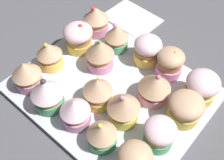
# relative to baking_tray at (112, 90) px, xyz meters

# --- Properties ---
(ground_plane) EXTENTS (1.80, 1.80, 0.03)m
(ground_plane) POSITION_rel_baking_tray_xyz_m (0.00, 0.00, -0.02)
(ground_plane) COLOR #4C4C51
(baking_tray) EXTENTS (0.32, 0.39, 0.01)m
(baking_tray) POSITION_rel_baking_tray_xyz_m (0.00, 0.00, 0.00)
(baking_tray) COLOR silver
(baking_tray) RESTS_ON ground_plane
(cupcake_0) EXTENTS (0.06, 0.06, 0.07)m
(cupcake_0) POSITION_rel_baking_tray_xyz_m (-0.11, -0.14, 0.04)
(cupcake_0) COLOR #4C9E6B
(cupcake_0) RESTS_ON baking_tray
(cupcake_1) EXTENTS (0.06, 0.06, 0.06)m
(cupcake_1) POSITION_rel_baking_tray_xyz_m (-0.04, -0.14, 0.04)
(cupcake_1) COLOR #4C9E6B
(cupcake_1) RESTS_ON baking_tray
(cupcake_2) EXTENTS (0.07, 0.07, 0.06)m
(cupcake_2) POSITION_rel_baking_tray_xyz_m (0.04, -0.15, 0.04)
(cupcake_2) COLOR #EFC651
(cupcake_2) RESTS_ON baking_tray
(cupcake_3) EXTENTS (0.07, 0.07, 0.07)m
(cupcake_3) POSITION_rel_baking_tray_xyz_m (0.10, -0.15, 0.04)
(cupcake_3) COLOR #EFC651
(cupcake_3) RESTS_ON baking_tray
(cupcake_4) EXTENTS (0.05, 0.05, 0.07)m
(cupcake_4) POSITION_rel_baking_tray_xyz_m (-0.10, -0.07, 0.04)
(cupcake_4) COLOR #4C9E6B
(cupcake_4) RESTS_ON baking_tray
(cupcake_5) EXTENTS (0.06, 0.06, 0.08)m
(cupcake_5) POSITION_rel_baking_tray_xyz_m (-0.04, -0.06, 0.05)
(cupcake_5) COLOR #EFC651
(cupcake_5) RESTS_ON baking_tray
(cupcake_6) EXTENTS (0.07, 0.07, 0.07)m
(cupcake_6) POSITION_rel_baking_tray_xyz_m (0.04, -0.08, 0.04)
(cupcake_6) COLOR pink
(cupcake_6) RESTS_ON baking_tray
(cupcake_7) EXTENTS (0.06, 0.06, 0.07)m
(cupcake_7) POSITION_rel_baking_tray_xyz_m (0.12, -0.06, 0.04)
(cupcake_7) COLOR pink
(cupcake_7) RESTS_ON baking_tray
(cupcake_8) EXTENTS (0.06, 0.06, 0.07)m
(cupcake_8) POSITION_rel_baking_tray_xyz_m (-0.10, 0.00, 0.04)
(cupcake_8) COLOR pink
(cupcake_8) RESTS_ON baking_tray
(cupcake_9) EXTENTS (0.06, 0.06, 0.07)m
(cupcake_9) POSITION_rel_baking_tray_xyz_m (-0.04, 0.00, 0.04)
(cupcake_9) COLOR #EFC651
(cupcake_9) RESTS_ON baking_tray
(cupcake_10) EXTENTS (0.06, 0.06, 0.07)m
(cupcake_10) POSITION_rel_baking_tray_xyz_m (0.11, -0.01, 0.04)
(cupcake_10) COLOR #EFC651
(cupcake_10) RESTS_ON baking_tray
(cupcake_11) EXTENTS (0.06, 0.06, 0.08)m
(cupcake_11) POSITION_rel_baking_tray_xyz_m (-0.11, 0.07, 0.05)
(cupcake_11) COLOR #4C9E6B
(cupcake_11) RESTS_ON baking_tray
(cupcake_12) EXTENTS (0.06, 0.06, 0.08)m
(cupcake_12) POSITION_rel_baking_tray_xyz_m (0.03, 0.06, 0.05)
(cupcake_12) COLOR pink
(cupcake_12) RESTS_ON baking_tray
(cupcake_13) EXTENTS (0.06, 0.06, 0.07)m
(cupcake_13) POSITION_rel_baking_tray_xyz_m (0.10, 0.07, 0.04)
(cupcake_13) COLOR #4C9E6B
(cupcake_13) RESTS_ON baking_tray
(cupcake_14) EXTENTS (0.06, 0.06, 0.07)m
(cupcake_14) POSITION_rel_baking_tray_xyz_m (-0.11, 0.14, 0.04)
(cupcake_14) COLOR pink
(cupcake_14) RESTS_ON baking_tray
(cupcake_15) EXTENTS (0.06, 0.06, 0.07)m
(cupcake_15) POSITION_rel_baking_tray_xyz_m (-0.04, 0.15, 0.04)
(cupcake_15) COLOR #EFC651
(cupcake_15) RESTS_ON baking_tray
(cupcake_16) EXTENTS (0.07, 0.07, 0.07)m
(cupcake_16) POSITION_rel_baking_tray_xyz_m (0.04, 0.14, 0.04)
(cupcake_16) COLOR #EFC651
(cupcake_16) RESTS_ON baking_tray
(cupcake_17) EXTENTS (0.06, 0.06, 0.08)m
(cupcake_17) POSITION_rel_baking_tray_xyz_m (0.11, 0.15, 0.04)
(cupcake_17) COLOR pink
(cupcake_17) RESTS_ON baking_tray
(napkin) EXTENTS (0.11, 0.14, 0.01)m
(napkin) POSITION_rel_baking_tray_xyz_m (0.22, 0.12, -0.00)
(napkin) COLOR white
(napkin) RESTS_ON ground_plane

